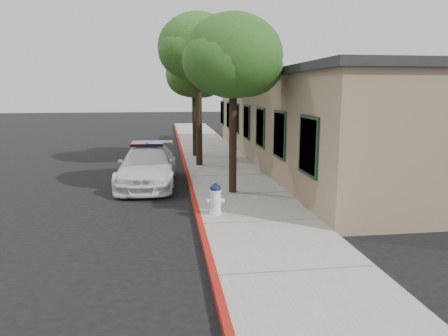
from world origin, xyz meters
TOP-DOWN VIEW (x-y plane):
  - ground at (0.00, 0.00)m, footprint 120.00×120.00m
  - sidewalk at (1.60, 3.00)m, footprint 3.20×60.00m
  - red_curb at (0.06, 3.00)m, footprint 0.14×60.00m
  - clapboard_building at (6.69, 9.00)m, footprint 7.30×20.89m
  - police_car at (-1.46, 5.36)m, footprint 2.27×5.05m
  - fire_hydrant at (0.53, 0.78)m, footprint 0.48×0.42m
  - street_tree_near at (1.40, 3.21)m, footprint 3.28×3.12m
  - street_tree_mid at (0.70, 8.53)m, footprint 3.48×3.59m
  - street_tree_far at (0.74, 11.21)m, footprint 2.96×2.86m

SIDE VIEW (x-z plane):
  - ground at x=0.00m, z-range 0.00..0.00m
  - sidewalk at x=1.60m, z-range 0.00..0.15m
  - red_curb at x=0.06m, z-range 0.00..0.16m
  - fire_hydrant at x=0.53m, z-range 0.15..1.01m
  - police_car at x=-1.46m, z-range -0.06..1.50m
  - clapboard_building at x=6.69m, z-range 0.01..4.25m
  - street_tree_far at x=0.74m, z-range 1.50..6.87m
  - street_tree_near at x=1.40m, z-range 1.56..7.27m
  - street_tree_mid at x=0.70m, z-range 1.84..8.48m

